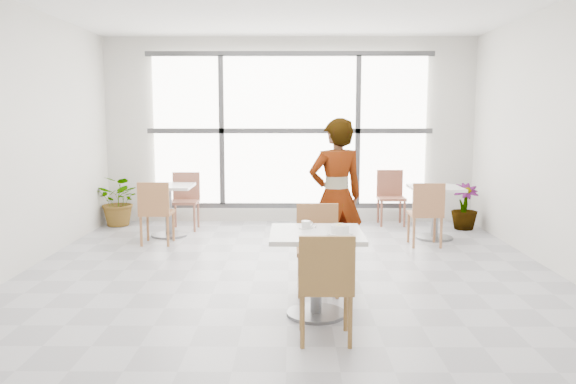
{
  "coord_description": "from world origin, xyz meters",
  "views": [
    {
      "loc": [
        0.04,
        -5.97,
        1.76
      ],
      "look_at": [
        0.0,
        -0.3,
        1.0
      ],
      "focal_mm": 36.08,
      "sensor_mm": 36.0,
      "label": 1
    }
  ],
  "objects_px": {
    "chair_far": "(318,242)",
    "bg_chair_left_far": "(185,197)",
    "bg_chair_left_near": "(156,209)",
    "plant_right": "(465,207)",
    "person": "(336,197)",
    "bg_chair_right_far": "(391,193)",
    "plant_left": "(120,201)",
    "bg_table_right": "(435,205)",
    "bg_table_left": "(168,203)",
    "bg_chair_right_near": "(426,210)",
    "oatmeal_bowl": "(340,229)",
    "chair_near": "(326,281)",
    "coffee_cup": "(306,225)",
    "main_table": "(316,257)"
  },
  "relations": [
    {
      "from": "bg_chair_right_far",
      "to": "bg_table_left",
      "type": "bearing_deg",
      "value": -164.05
    },
    {
      "from": "main_table",
      "to": "plant_left",
      "type": "bearing_deg",
      "value": 125.51
    },
    {
      "from": "chair_far",
      "to": "bg_chair_left_far",
      "type": "height_order",
      "value": "same"
    },
    {
      "from": "chair_far",
      "to": "person",
      "type": "relative_size",
      "value": 0.5
    },
    {
      "from": "bg_chair_left_near",
      "to": "bg_chair_right_far",
      "type": "distance_m",
      "value": 3.77
    },
    {
      "from": "oatmeal_bowl",
      "to": "plant_left",
      "type": "xyz_separation_m",
      "value": [
        -3.15,
        4.23,
        -0.39
      ]
    },
    {
      "from": "chair_far",
      "to": "bg_chair_left_far",
      "type": "relative_size",
      "value": 1.0
    },
    {
      "from": "coffee_cup",
      "to": "bg_table_right",
      "type": "xyz_separation_m",
      "value": [
        1.91,
        3.04,
        -0.29
      ]
    },
    {
      "from": "oatmeal_bowl",
      "to": "bg_table_left",
      "type": "xyz_separation_m",
      "value": [
        -2.2,
        3.45,
        -0.31
      ]
    },
    {
      "from": "chair_far",
      "to": "bg_chair_right_near",
      "type": "height_order",
      "value": "same"
    },
    {
      "from": "bg_chair_left_near",
      "to": "plant_left",
      "type": "xyz_separation_m",
      "value": [
        -0.89,
        1.37,
        -0.1
      ]
    },
    {
      "from": "bg_table_left",
      "to": "bg_table_right",
      "type": "bearing_deg",
      "value": -2.34
    },
    {
      "from": "bg_chair_right_far",
      "to": "plant_left",
      "type": "relative_size",
      "value": 1.08
    },
    {
      "from": "chair_far",
      "to": "person",
      "type": "height_order",
      "value": "person"
    },
    {
      "from": "bg_table_right",
      "to": "bg_chair_left_far",
      "type": "xyz_separation_m",
      "value": [
        -3.69,
        0.71,
        0.01
      ]
    },
    {
      "from": "bg_chair_right_far",
      "to": "plant_right",
      "type": "distance_m",
      "value": 1.16
    },
    {
      "from": "chair_far",
      "to": "plant_left",
      "type": "distance_m",
      "value": 4.54
    },
    {
      "from": "coffee_cup",
      "to": "plant_right",
      "type": "relative_size",
      "value": 0.22
    },
    {
      "from": "person",
      "to": "bg_chair_right_far",
      "type": "relative_size",
      "value": 1.98
    },
    {
      "from": "bg_chair_left_near",
      "to": "bg_chair_right_far",
      "type": "bearing_deg",
      "value": -155.6
    },
    {
      "from": "person",
      "to": "bg_chair_right_far",
      "type": "xyz_separation_m",
      "value": [
        1.11,
        2.93,
        -0.36
      ]
    },
    {
      "from": "bg_table_left",
      "to": "bg_chair_right_near",
      "type": "relative_size",
      "value": 0.86
    },
    {
      "from": "chair_far",
      "to": "bg_table_right",
      "type": "xyz_separation_m",
      "value": [
        1.78,
        2.47,
        -0.01
      ]
    },
    {
      "from": "bg_chair_right_far",
      "to": "chair_far",
      "type": "bearing_deg",
      "value": -110.37
    },
    {
      "from": "bg_chair_left_far",
      "to": "bg_chair_right_far",
      "type": "height_order",
      "value": "same"
    },
    {
      "from": "bg_table_right",
      "to": "plant_right",
      "type": "relative_size",
      "value": 1.06
    },
    {
      "from": "bg_chair_left_near",
      "to": "plant_right",
      "type": "xyz_separation_m",
      "value": [
        4.51,
        1.12,
        -0.15
      ]
    },
    {
      "from": "chair_near",
      "to": "chair_far",
      "type": "relative_size",
      "value": 1.0
    },
    {
      "from": "oatmeal_bowl",
      "to": "bg_table_left",
      "type": "bearing_deg",
      "value": 122.56
    },
    {
      "from": "chair_near",
      "to": "bg_table_right",
      "type": "height_order",
      "value": "chair_near"
    },
    {
      "from": "chair_far",
      "to": "oatmeal_bowl",
      "type": "bearing_deg",
      "value": -79.58
    },
    {
      "from": "bg_chair_left_far",
      "to": "plant_left",
      "type": "bearing_deg",
      "value": 168.35
    },
    {
      "from": "person",
      "to": "bg_table_right",
      "type": "xyz_separation_m",
      "value": [
        1.55,
        1.8,
        -0.38
      ]
    },
    {
      "from": "chair_near",
      "to": "bg_chair_left_near",
      "type": "height_order",
      "value": "same"
    },
    {
      "from": "bg_table_right",
      "to": "bg_chair_left_far",
      "type": "bearing_deg",
      "value": 169.06
    },
    {
      "from": "bg_chair_right_near",
      "to": "chair_far",
      "type": "bearing_deg",
      "value": 51.88
    },
    {
      "from": "plant_right",
      "to": "plant_left",
      "type": "bearing_deg",
      "value": 177.38
    },
    {
      "from": "chair_far",
      "to": "bg_table_right",
      "type": "relative_size",
      "value": 1.16
    },
    {
      "from": "plant_right",
      "to": "chair_far",
      "type": "bearing_deg",
      "value": -127.27
    },
    {
      "from": "chair_near",
      "to": "plant_left",
      "type": "xyz_separation_m",
      "value": [
        -3.0,
        4.77,
        -0.1
      ]
    },
    {
      "from": "chair_far",
      "to": "oatmeal_bowl",
      "type": "distance_m",
      "value": 0.89
    },
    {
      "from": "plant_left",
      "to": "person",
      "type": "bearing_deg",
      "value": -40.36
    },
    {
      "from": "chair_far",
      "to": "coffee_cup",
      "type": "distance_m",
      "value": 0.65
    },
    {
      "from": "bg_chair_left_near",
      "to": "plant_right",
      "type": "bearing_deg",
      "value": -166.0
    },
    {
      "from": "bg_chair_left_near",
      "to": "bg_chair_right_far",
      "type": "relative_size",
      "value": 1.0
    },
    {
      "from": "chair_far",
      "to": "plant_left",
      "type": "height_order",
      "value": "chair_far"
    },
    {
      "from": "bg_chair_right_near",
      "to": "plant_right",
      "type": "distance_m",
      "value": 1.49
    },
    {
      "from": "main_table",
      "to": "plant_left",
      "type": "height_order",
      "value": "plant_left"
    },
    {
      "from": "bg_table_right",
      "to": "bg_chair_right_near",
      "type": "relative_size",
      "value": 0.86
    },
    {
      "from": "bg_chair_right_far",
      "to": "bg_chair_left_near",
      "type": "bearing_deg",
      "value": -155.6
    }
  ]
}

